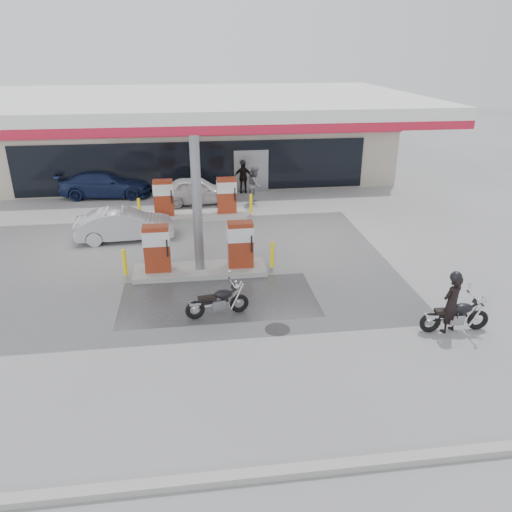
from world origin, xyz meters
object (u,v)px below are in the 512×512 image
Objects in this scene: biker_main at (451,304)px; pump_island_near at (199,254)px; main_motorcycle at (456,316)px; parked_motorcycle at (218,302)px; hatchback_silver at (125,225)px; sedan_white at (197,190)px; pump_island_far at (196,202)px; attendant at (255,185)px; biker_walking at (243,177)px; parked_car_left at (106,184)px.

pump_island_near is at bearing -59.52° from biker_main.
main_motorcycle is 6.58m from parked_motorcycle.
pump_island_near is at bearing -145.58° from hatchback_silver.
sedan_white is (-6.49, 12.89, -0.19)m from biker_main.
pump_island_far is 3.53m from attendant.
parked_motorcycle is 11.20m from sedan_white.
sedan_white reaches higher than parked_motorcycle.
sedan_white reaches higher than main_motorcycle.
biker_main reaches higher than main_motorcycle.
main_motorcycle is 0.51× the size of hatchback_silver.
parked_motorcycle is at bearing -94.85° from biker_walking.
parked_car_left is (-4.50, 10.00, -0.04)m from pump_island_near.
pump_island_far reaches higher than main_motorcycle.
pump_island_far is 1.34× the size of sedan_white.
pump_island_near is at bearing -90.00° from pump_island_far.
pump_island_near is 1.00× the size of pump_island_far.
pump_island_far is 12.56m from biker_main.
biker_main is at bearing -35.37° from pump_island_near.
parked_motorcycle is 0.49× the size of sedan_white.
hatchback_silver is at bearing -140.15° from pump_island_far.
parked_motorcycle is (0.45, -2.99, -0.28)m from pump_island_near.
sedan_white is (-0.33, 11.19, 0.22)m from parked_motorcycle.
biker_walking is at bearing 75.40° from pump_island_near.
parked_car_left is 7.06m from biker_walking.
main_motorcycle is 18.53m from parked_car_left.
hatchback_silver is 8.24m from biker_walking.
main_motorcycle is at bearing -57.55° from pump_island_far.
attendant is at bearing 69.66° from pump_island_near.
attendant reaches higher than parked_motorcycle.
pump_island_near is 2.75× the size of parked_motorcycle.
sedan_white is 2.12× the size of attendant.
pump_island_far is 1.35× the size of hatchback_silver.
attendant reaches higher than biker_walking.
biker_walking is (2.44, 1.60, 0.17)m from sedan_white.
pump_island_near is at bearing 147.17° from main_motorcycle.
hatchback_silver is at bearing 143.99° from attendant.
hatchback_silver is at bearing 128.61° from pump_island_near.
parked_motorcycle is 12.97m from biker_walking.
pump_island_far is 6.02m from parked_car_left.
pump_island_far reaches higher than biker_walking.
main_motorcycle is 1.16× the size of biker_main.
pump_island_far is 2.84× the size of attendant.
biker_main is 18.41m from parked_car_left.
main_motorcycle is at bearing -69.17° from biker_walking.
biker_walking is (2.11, 12.79, 0.39)m from parked_motorcycle.
hatchback_silver is at bearing -126.70° from biker_walking.
main_motorcycle is 13.21m from attendant.
biker_main is 0.44× the size of sedan_white.
biker_walking is at bearing 70.66° from parked_motorcycle.
main_motorcycle is 1.04× the size of parked_motorcycle.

